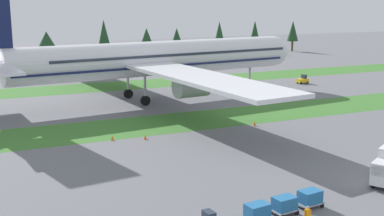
% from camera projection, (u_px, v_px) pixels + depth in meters
% --- Properties ---
extents(grass_strip_near, '(320.00, 11.69, 0.01)m').
position_uv_depth(grass_strip_near, '(147.00, 125.00, 73.17)').
color(grass_strip_near, '#3D752D').
rests_on(grass_strip_near, ground).
extents(grass_strip_far, '(320.00, 11.69, 0.01)m').
position_uv_depth(grass_strip_far, '(92.00, 87.00, 104.77)').
color(grass_strip_far, '#3D752D').
rests_on(grass_strip_far, ground).
extents(airliner, '(63.77, 78.55, 21.17)m').
position_uv_depth(airliner, '(147.00, 59.00, 89.57)').
color(airliner, white).
rests_on(airliner, ground).
extents(cargo_dolly_lead, '(2.36, 1.74, 1.55)m').
position_uv_depth(cargo_dolly_lead, '(257.00, 211.00, 41.10)').
color(cargo_dolly_lead, '#A3A3A8').
rests_on(cargo_dolly_lead, ground).
extents(cargo_dolly_second, '(2.36, 1.74, 1.55)m').
position_uv_depth(cargo_dolly_second, '(284.00, 204.00, 42.54)').
color(cargo_dolly_second, '#A3A3A8').
rests_on(cargo_dolly_second, ground).
extents(cargo_dolly_third, '(2.36, 1.74, 1.55)m').
position_uv_depth(cargo_dolly_third, '(310.00, 197.00, 43.99)').
color(cargo_dolly_third, '#A3A3A8').
rests_on(cargo_dolly_third, ground).
extents(pushback_tractor, '(2.73, 1.59, 1.97)m').
position_uv_depth(pushback_tractor, '(303.00, 80.00, 109.62)').
color(pushback_tractor, yellow).
rests_on(pushback_tractor, ground).
extents(ground_crew_marshaller, '(0.44, 0.41, 1.74)m').
position_uv_depth(ground_crew_marshaller, '(380.00, 169.00, 51.24)').
color(ground_crew_marshaller, black).
rests_on(ground_crew_marshaller, ground).
extents(ground_crew_loader, '(0.50, 0.36, 1.74)m').
position_uv_depth(ground_crew_loader, '(308.00, 215.00, 40.25)').
color(ground_crew_loader, black).
rests_on(ground_crew_loader, ground).
extents(taxiway_marker_0, '(0.44, 0.44, 0.63)m').
position_uv_depth(taxiway_marker_0, '(145.00, 137.00, 65.64)').
color(taxiway_marker_0, orange).
rests_on(taxiway_marker_0, ground).
extents(taxiway_marker_1, '(0.44, 0.44, 0.68)m').
position_uv_depth(taxiway_marker_1, '(255.00, 123.00, 72.80)').
color(taxiway_marker_1, orange).
rests_on(taxiway_marker_1, ground).
extents(taxiway_marker_2, '(0.44, 0.44, 0.63)m').
position_uv_depth(taxiway_marker_2, '(112.00, 138.00, 65.21)').
color(taxiway_marker_2, orange).
rests_on(taxiway_marker_2, ground).
extents(distant_tree_line, '(170.56, 9.77, 12.16)m').
position_uv_depth(distant_tree_line, '(16.00, 40.00, 142.40)').
color(distant_tree_line, '#4C3823').
rests_on(distant_tree_line, ground).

